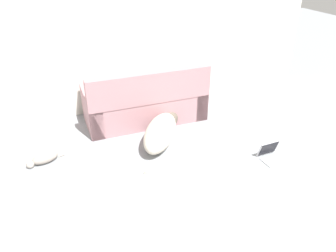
{
  "coord_description": "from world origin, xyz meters",
  "views": [
    {
      "loc": [
        -1.1,
        -1.58,
        2.54
      ],
      "look_at": [
        0.14,
        1.46,
        0.69
      ],
      "focal_mm": 35.0,
      "sensor_mm": 36.0,
      "label": 1
    }
  ],
  "objects": [
    {
      "name": "wall_back",
      "position": [
        0.0,
        3.53,
        1.35
      ],
      "size": [
        7.39,
        0.06,
        2.69
      ],
      "color": "silver",
      "rests_on": "ground_plane"
    },
    {
      "name": "couch",
      "position": [
        0.34,
        2.92,
        0.29
      ],
      "size": [
        1.89,
        0.89,
        0.91
      ],
      "rotation": [
        0.0,
        0.0,
        3.12
      ],
      "color": "#A3757A",
      "rests_on": "ground_plane"
    },
    {
      "name": "dog",
      "position": [
        0.33,
        2.18,
        0.18
      ],
      "size": [
        0.96,
        1.25,
        0.38
      ],
      "rotation": [
        0.0,
        0.0,
        0.95
      ],
      "color": "beige",
      "rests_on": "ground_plane"
    },
    {
      "name": "cat",
      "position": [
        -1.28,
        2.29,
        0.07
      ],
      "size": [
        0.5,
        0.26,
        0.14
      ],
      "rotation": [
        0.0,
        0.0,
        3.42
      ],
      "color": "gray",
      "rests_on": "ground_plane"
    },
    {
      "name": "laptop_open",
      "position": [
        1.53,
        1.25,
        0.07
      ],
      "size": [
        0.3,
        0.3,
        0.23
      ],
      "rotation": [
        0.0,
        0.0,
        0.02
      ],
      "color": "#B7B7BC",
      "rests_on": "ground_plane"
    }
  ]
}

